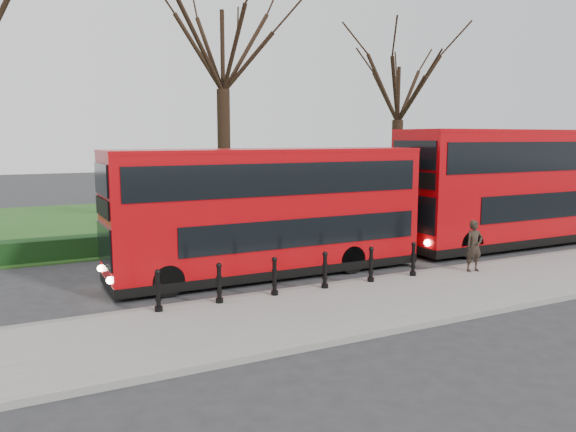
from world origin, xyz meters
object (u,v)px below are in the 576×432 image
bus_lead (269,212)px  bus_rear (526,187)px  pedestrian (474,246)px  bollard_row (300,274)px

bus_lead → bus_rear: bearing=0.4°
pedestrian → bus_lead: bearing=158.5°
bus_lead → bus_rear: 11.70m
bollard_row → pedestrian: (6.06, -0.41, 0.32)m
pedestrian → bus_rear: bearing=34.2°
bus_lead → pedestrian: 6.62m
bus_lead → bollard_row: bearing=-96.0°
bollard_row → bus_rear: 12.40m
bollard_row → bus_rear: size_ratio=0.69×
bus_lead → bus_rear: (11.70, 0.08, 0.33)m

